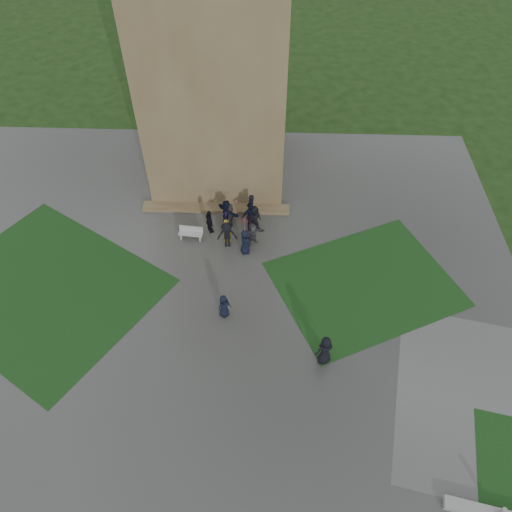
{
  "coord_description": "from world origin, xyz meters",
  "views": [
    {
      "loc": [
        3.26,
        -12.03,
        20.81
      ],
      "look_at": [
        2.63,
        5.74,
        1.2
      ],
      "focal_mm": 35.0,
      "sensor_mm": 36.0,
      "label": 1
    }
  ],
  "objects_px": {
    "bench": "(191,233)",
    "tower": "(214,32)",
    "pedestrian_mid": "(224,306)",
    "pedestrian_near": "(325,350)"
  },
  "relations": [
    {
      "from": "bench",
      "to": "tower",
      "type": "bearing_deg",
      "value": 85.55
    },
    {
      "from": "tower",
      "to": "pedestrian_mid",
      "type": "relative_size",
      "value": 12.42
    },
    {
      "from": "tower",
      "to": "pedestrian_mid",
      "type": "height_order",
      "value": "tower"
    },
    {
      "from": "tower",
      "to": "bench",
      "type": "xyz_separation_m",
      "value": [
        -1.21,
        -6.89,
        -8.57
      ]
    },
    {
      "from": "bench",
      "to": "pedestrian_near",
      "type": "height_order",
      "value": "pedestrian_near"
    },
    {
      "from": "pedestrian_mid",
      "to": "pedestrian_near",
      "type": "distance_m",
      "value": 5.45
    },
    {
      "from": "pedestrian_mid",
      "to": "tower",
      "type": "bearing_deg",
      "value": 53.57
    },
    {
      "from": "pedestrian_mid",
      "to": "pedestrian_near",
      "type": "bearing_deg",
      "value": -68.61
    },
    {
      "from": "pedestrian_mid",
      "to": "bench",
      "type": "bearing_deg",
      "value": 71.91
    },
    {
      "from": "tower",
      "to": "pedestrian_near",
      "type": "distance_m",
      "value": 17.84
    }
  ]
}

